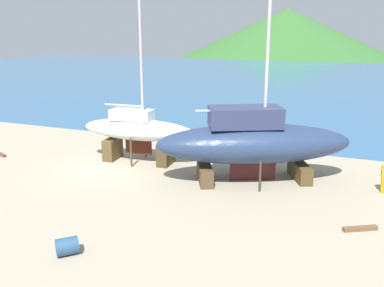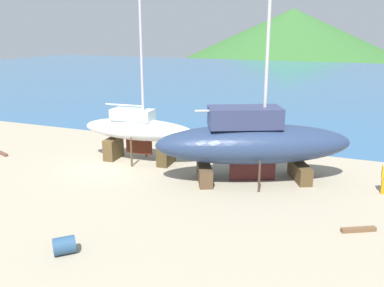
{
  "view_description": "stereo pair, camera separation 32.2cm",
  "coord_description": "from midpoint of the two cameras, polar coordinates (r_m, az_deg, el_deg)",
  "views": [
    {
      "loc": [
        13.89,
        -21.07,
        8.27
      ],
      "look_at": [
        5.15,
        1.09,
        1.67
      ],
      "focal_mm": 38.93,
      "sensor_mm": 36.0,
      "label": 1
    },
    {
      "loc": [
        14.19,
        -20.95,
        8.27
      ],
      "look_at": [
        5.15,
        1.09,
        1.67
      ],
      "focal_mm": 38.93,
      "sensor_mm": 36.0,
      "label": 2
    }
  ],
  "objects": [
    {
      "name": "timber_long_aft",
      "position": [
        19.29,
        22.3,
        -10.86
      ],
      "size": [
        1.43,
        0.95,
        0.18
      ],
      "primitive_type": "cube",
      "rotation": [
        0.0,
        0.0,
        0.52
      ],
      "color": "brown",
      "rests_on": "ground"
    },
    {
      "name": "ground_plane",
      "position": [
        23.66,
        -15.97,
        -5.61
      ],
      "size": [
        44.14,
        44.14,
        0.0
      ],
      "primitive_type": "plane",
      "color": "tan"
    },
    {
      "name": "sea_water",
      "position": [
        72.33,
        11.09,
        8.63
      ],
      "size": [
        156.21,
        84.58,
        0.01
      ],
      "primitive_type": "cube",
      "color": "#326393",
      "rests_on": "ground"
    },
    {
      "name": "headland_hill",
      "position": [
        194.43,
        13.49,
        12.63
      ],
      "size": [
        149.15,
        149.15,
        33.4
      ],
      "primitive_type": "cone",
      "color": "#35692E",
      "rests_on": "ground"
    },
    {
      "name": "sailboat_large_starboard",
      "position": [
        23.13,
        8.71,
        0.2
      ],
      "size": [
        11.1,
        7.53,
        16.28
      ],
      "rotation": [
        0.0,
        0.0,
        0.45
      ],
      "color": "brown",
      "rests_on": "ground"
    },
    {
      "name": "sailboat_mid_port",
      "position": [
        26.53,
        -7.06,
        1.85
      ],
      "size": [
        7.58,
        2.48,
        13.21
      ],
      "rotation": [
        0.0,
        0.0,
        0.07
      ],
      "color": "#4B3B21",
      "rests_on": "ground"
    },
    {
      "name": "barrel_tipped_left",
      "position": [
        16.89,
        -16.57,
        -13.24
      ],
      "size": [
        1.04,
        1.05,
        0.67
      ],
      "primitive_type": "cylinder",
      "rotation": [
        1.57,
        0.0,
        2.36
      ],
      "color": "#2A4E73",
      "rests_on": "ground"
    }
  ]
}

